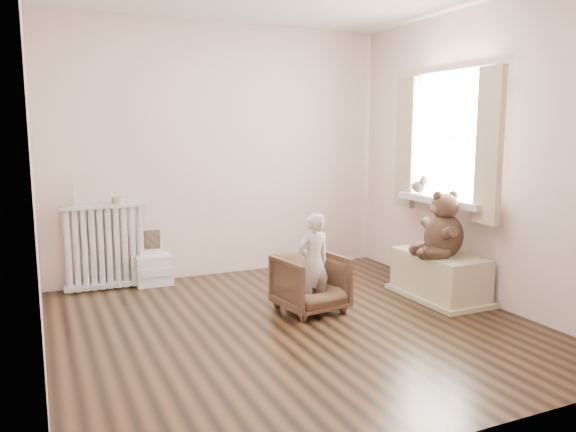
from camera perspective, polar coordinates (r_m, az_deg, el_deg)
name	(u,v)px	position (r m, az deg, el deg)	size (l,w,h in m)	color
floor	(294,326)	(4.50, 0.64, -11.07)	(3.60, 3.60, 0.01)	black
back_wall	(221,151)	(5.91, -6.78, 6.54)	(3.60, 0.02, 2.60)	white
front_wall	(459,179)	(2.72, 16.98, 3.58)	(3.60, 0.02, 2.60)	white
left_wall	(32,167)	(3.84, -24.57, 4.59)	(0.02, 3.60, 2.60)	white
right_wall	(479,155)	(5.25, 18.85, 5.85)	(0.02, 3.60, 2.60)	white
window	(453,138)	(5.45, 16.45, 7.63)	(0.03, 0.90, 1.10)	white
window_sill	(443,201)	(5.43, 15.46, 1.53)	(0.22, 1.10, 0.06)	silver
curtain_left	(489,146)	(4.95, 19.77, 6.69)	(0.06, 0.26, 1.30)	beige
curtain_right	(406,143)	(5.83, 11.91, 7.27)	(0.06, 0.26, 1.30)	beige
radiator	(105,249)	(5.66, -18.09, -3.24)	(0.78, 0.15, 0.82)	silver
paper_doll	(83,190)	(5.55, -20.14, 2.45)	(0.17, 0.02, 0.28)	beige
tin_a	(118,200)	(5.60, -16.91, 1.54)	(0.11, 0.11, 0.07)	#A59E8C
toy_vanity	(153,257)	(5.71, -13.53, -4.11)	(0.35, 0.25, 0.54)	silver
armchair	(311,283)	(4.77, 2.31, -6.82)	(0.52, 0.53, 0.49)	#4F3523
child	(313,262)	(4.68, 2.60, -4.72)	(0.30, 0.20, 0.83)	silver
toy_bench	(439,276)	(5.33, 15.13, -5.95)	(0.46, 0.88, 0.41)	beige
teddy_bear	(444,228)	(5.13, 15.59, -1.14)	(0.47, 0.36, 0.57)	#322117
plush_cat	(420,184)	(5.67, 13.26, 3.23)	(0.14, 0.22, 0.19)	slate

